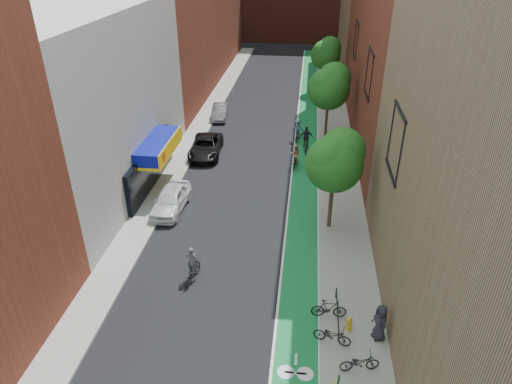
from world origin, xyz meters
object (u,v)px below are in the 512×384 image
(cyclist_lane_mid, at_px, (306,142))
(cyclist_lead, at_px, (192,269))
(parked_car_white, at_px, (171,200))
(cyclist_lane_near, at_px, (295,159))
(pedestrian, at_px, (380,322))
(parked_car_black, at_px, (206,147))
(parked_car_silver, at_px, (220,111))
(cyclist_lane_far, at_px, (298,131))
(fire_hydrant, at_px, (349,323))

(cyclist_lane_mid, bearing_deg, cyclist_lead, 73.12)
(parked_car_white, distance_m, cyclist_lane_near, 10.59)
(cyclist_lead, distance_m, pedestrian, 9.63)
(parked_car_black, xyz_separation_m, cyclist_lead, (2.59, -15.44, -0.07))
(cyclist_lane_near, distance_m, pedestrian, 17.47)
(cyclist_lead, bearing_deg, parked_car_black, -70.42)
(parked_car_black, xyz_separation_m, cyclist_lane_mid, (8.11, 1.60, 0.14))
(parked_car_black, distance_m, parked_car_silver, 8.71)
(parked_car_silver, height_order, pedestrian, pedestrian)
(parked_car_white, distance_m, cyclist_lane_mid, 13.44)
(cyclist_lead, xyz_separation_m, cyclist_lane_far, (4.77, 19.24, 0.22))
(cyclist_lead, xyz_separation_m, cyclist_lane_near, (4.77, 13.83, 0.14))
(parked_car_black, distance_m, cyclist_lead, 15.66)
(parked_car_silver, distance_m, cyclist_lane_far, 9.21)
(cyclist_lead, height_order, fire_hydrant, cyclist_lead)
(parked_car_white, height_order, cyclist_lane_mid, cyclist_lane_mid)
(cyclist_lane_near, distance_m, cyclist_lane_far, 5.41)
(cyclist_lane_far, xyz_separation_m, fire_hydrant, (3.09, -22.00, -0.33))
(cyclist_lane_mid, bearing_deg, fire_hydrant, 97.79)
(parked_car_silver, bearing_deg, parked_car_white, -94.34)
(cyclist_lane_near, relative_size, fire_hydrant, 2.61)
(cyclist_lead, bearing_deg, parked_car_silver, -72.78)
(fire_hydrant, bearing_deg, parked_car_black, 119.85)
(parked_car_silver, height_order, cyclist_lane_mid, cyclist_lane_mid)
(parked_car_silver, xyz_separation_m, cyclist_lead, (3.03, -24.14, -0.01))
(parked_car_silver, xyz_separation_m, fire_hydrant, (10.89, -26.90, -0.13))
(cyclist_lead, height_order, cyclist_lane_far, cyclist_lead)
(parked_car_white, distance_m, cyclist_lane_far, 14.79)
(parked_car_black, bearing_deg, parked_car_silver, 89.42)
(parked_car_black, height_order, cyclist_lead, cyclist_lead)
(parked_car_black, xyz_separation_m, pedestrian, (11.71, -18.52, 0.34))
(parked_car_black, height_order, cyclist_lane_mid, cyclist_lane_mid)
(cyclist_lane_far, distance_m, pedestrian, 22.74)
(parked_car_black, bearing_deg, cyclist_lead, -83.97)
(parked_car_black, relative_size, cyclist_lane_mid, 2.38)
(parked_car_white, bearing_deg, cyclist_lane_mid, 52.76)
(parked_car_white, height_order, pedestrian, pedestrian)
(cyclist_lane_far, bearing_deg, pedestrian, 111.69)
(cyclist_lane_near, xyz_separation_m, pedestrian, (4.35, -16.92, 0.27))
(parked_car_silver, bearing_deg, pedestrian, -70.28)
(parked_car_white, bearing_deg, cyclist_lane_near, 44.86)
(cyclist_lane_near, relative_size, cyclist_lane_far, 0.97)
(parked_car_white, relative_size, cyclist_lane_near, 2.34)
(parked_car_silver, distance_m, cyclist_lead, 24.33)
(cyclist_lead, relative_size, cyclist_lane_mid, 0.91)
(cyclist_lane_near, height_order, cyclist_lane_mid, cyclist_lane_mid)
(cyclist_lane_far, bearing_deg, parked_car_silver, -21.47)
(parked_car_silver, relative_size, cyclist_lead, 2.04)
(parked_car_black, relative_size, parked_car_silver, 1.28)
(cyclist_lane_far, bearing_deg, cyclist_lead, 86.75)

